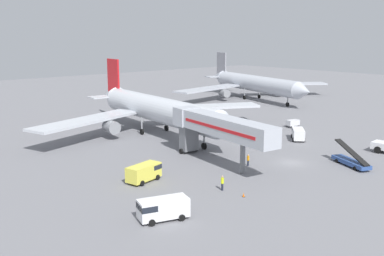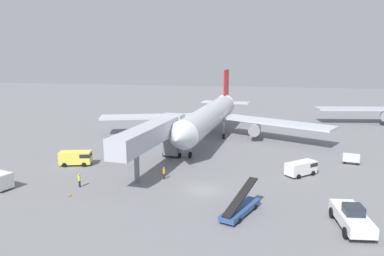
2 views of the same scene
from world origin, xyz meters
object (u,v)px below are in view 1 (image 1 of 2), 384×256
object	(u,v)px
belt_loader_truck	(351,161)
service_van_rear_left	(145,172)
service_van_mid_left	(162,208)
baggage_cart_far_left	(293,123)
service_van_mid_center	(298,133)
airplane_at_gate	(156,109)
airplane_background	(253,83)
jet_bridge	(216,127)
ground_crew_worker_foreground	(222,183)
ground_crew_worker_midground	(248,160)
safety_cone_alpha	(244,195)

from	to	relation	value
belt_loader_truck	service_van_rear_left	bearing A→B (deg)	152.45
service_van_mid_left	baggage_cart_far_left	size ratio (longest dim) A/B	2.00
service_van_mid_center	airplane_at_gate	bearing A→B (deg)	127.53
service_van_mid_left	airplane_background	distance (m)	89.17
jet_bridge	ground_crew_worker_foreground	distance (m)	12.58
service_van_rear_left	service_van_mid_left	bearing A→B (deg)	-117.01
service_van_mid_center	service_van_rear_left	bearing A→B (deg)	-177.88
belt_loader_truck	ground_crew_worker_midground	xyz separation A→B (m)	(-11.02, 9.60, 0.14)
ground_crew_worker_midground	baggage_cart_far_left	bearing A→B (deg)	24.97
service_van_mid_center	safety_cone_alpha	bearing A→B (deg)	-154.82
service_van_rear_left	ground_crew_worker_foreground	bearing A→B (deg)	-60.70
ground_crew_worker_foreground	safety_cone_alpha	size ratio (longest dim) A/B	3.85
belt_loader_truck	airplane_background	xyz separation A→B (m)	(40.36, 54.55, 3.75)
jet_bridge	airplane_background	world-z (taller)	airplane_background
airplane_at_gate	ground_crew_worker_midground	distance (m)	26.49
belt_loader_truck	jet_bridge	bearing A→B (deg)	134.68
service_van_mid_left	service_van_mid_center	xyz separation A→B (m)	(39.68, 12.54, -0.12)
safety_cone_alpha	ground_crew_worker_midground	bearing A→B (deg)	40.05
baggage_cart_far_left	airplane_background	xyz separation A→B (m)	(24.25, 32.31, 3.70)
belt_loader_truck	baggage_cart_far_left	bearing A→B (deg)	54.07
ground_crew_worker_midground	airplane_background	distance (m)	68.36
service_van_mid_left	ground_crew_worker_foreground	distance (m)	11.04
airplane_at_gate	service_van_rear_left	world-z (taller)	airplane_at_gate
airplane_at_gate	service_van_mid_left	size ratio (longest dim) A/B	8.87
service_van_rear_left	baggage_cart_far_left	xyz separation A→B (m)	(42.21, 8.63, -0.42)
baggage_cart_far_left	airplane_background	bearing A→B (deg)	53.11
service_van_mid_center	baggage_cart_far_left	distance (m)	11.09
airplane_at_gate	jet_bridge	bearing A→B (deg)	-103.72
jet_bridge	service_van_rear_left	size ratio (longest dim) A/B	4.12
ground_crew_worker_midground	safety_cone_alpha	distance (m)	12.70
airplane_at_gate	baggage_cart_far_left	xyz separation A→B (m)	(24.25, -13.43, -3.82)
airplane_at_gate	ground_crew_worker_midground	world-z (taller)	airplane_at_gate
service_van_rear_left	airplane_background	size ratio (longest dim) A/B	0.10
jet_bridge	belt_loader_truck	distance (m)	19.76
service_van_rear_left	airplane_background	distance (m)	78.12
belt_loader_truck	ground_crew_worker_midground	bearing A→B (deg)	138.93
belt_loader_truck	ground_crew_worker_midground	world-z (taller)	belt_loader_truck
service_van_mid_left	safety_cone_alpha	xyz separation A→B (m)	(11.12, -0.89, -1.03)
airplane_background	baggage_cart_far_left	bearing A→B (deg)	-126.89
airplane_at_gate	safety_cone_alpha	size ratio (longest dim) A/B	101.67
belt_loader_truck	service_van_mid_center	bearing A→B (deg)	62.20
belt_loader_truck	service_van_mid_center	distance (m)	16.81
airplane_at_gate	belt_loader_truck	bearing A→B (deg)	-77.15
jet_bridge	service_van_mid_center	world-z (taller)	jet_bridge
airplane_at_gate	jet_bridge	world-z (taller)	airplane_at_gate
service_van_rear_left	airplane_at_gate	bearing A→B (deg)	50.85
airplane_at_gate	jet_bridge	xyz separation A→B (m)	(-5.37, -22.01, 0.76)
ground_crew_worker_foreground	ground_crew_worker_midground	world-z (taller)	ground_crew_worker_foreground
airplane_at_gate	jet_bridge	distance (m)	22.67
service_van_rear_left	ground_crew_worker_midground	bearing A→B (deg)	-14.89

